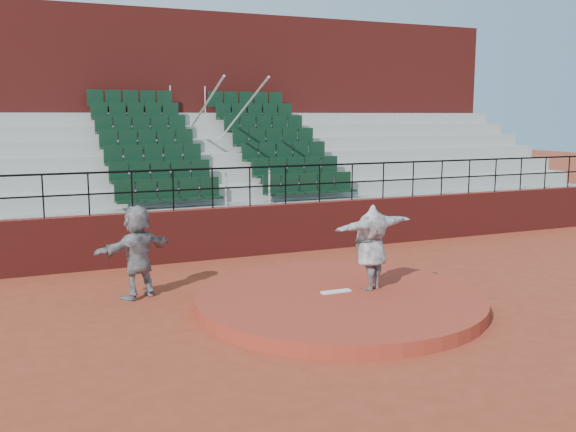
% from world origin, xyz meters
% --- Properties ---
extents(ground, '(90.00, 90.00, 0.00)m').
position_xyz_m(ground, '(0.00, 0.00, 0.00)').
color(ground, maroon).
rests_on(ground, ground).
extents(pitchers_mound, '(5.50, 5.50, 0.25)m').
position_xyz_m(pitchers_mound, '(0.00, 0.00, 0.12)').
color(pitchers_mound, '#9B3422').
rests_on(pitchers_mound, ground).
extents(pitching_rubber, '(0.60, 0.15, 0.03)m').
position_xyz_m(pitching_rubber, '(0.00, 0.15, 0.27)').
color(pitching_rubber, white).
rests_on(pitching_rubber, pitchers_mound).
extents(boundary_wall, '(24.00, 0.30, 1.30)m').
position_xyz_m(boundary_wall, '(0.00, 5.00, 0.65)').
color(boundary_wall, maroon).
rests_on(boundary_wall, ground).
extents(wall_railing, '(24.04, 0.05, 1.03)m').
position_xyz_m(wall_railing, '(0.00, 5.00, 2.03)').
color(wall_railing, black).
rests_on(wall_railing, boundary_wall).
extents(seating_deck, '(24.00, 5.97, 4.63)m').
position_xyz_m(seating_deck, '(0.00, 8.65, 1.43)').
color(seating_deck, '#9B9B95').
rests_on(seating_deck, ground).
extents(press_box_facade, '(24.00, 3.00, 7.10)m').
position_xyz_m(press_box_facade, '(0.00, 12.60, 3.55)').
color(press_box_facade, maroon).
rests_on(press_box_facade, ground).
extents(pitcher, '(2.14, 1.12, 1.68)m').
position_xyz_m(pitcher, '(0.73, 0.09, 1.09)').
color(pitcher, black).
rests_on(pitcher, pitchers_mound).
extents(fielder, '(1.81, 1.25, 1.88)m').
position_xyz_m(fielder, '(-3.40, 2.18, 0.94)').
color(fielder, black).
rests_on(fielder, ground).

